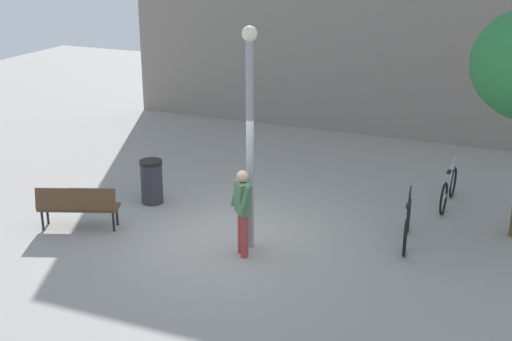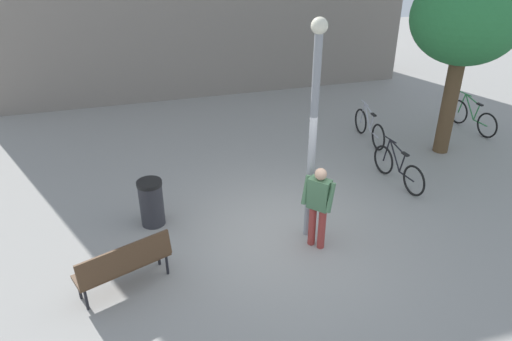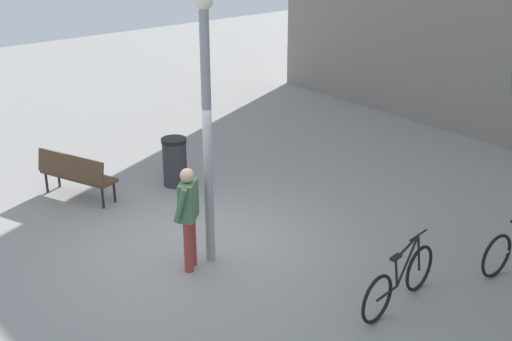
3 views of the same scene
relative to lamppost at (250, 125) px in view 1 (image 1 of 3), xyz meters
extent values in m
plane|color=gray|center=(-0.47, 0.10, -2.42)|extent=(36.00, 36.00, 0.00)
cylinder|color=gray|center=(0.00, 0.00, -0.45)|extent=(0.14, 0.14, 3.93)
sphere|color=#F2EACC|center=(0.00, 0.00, 1.63)|extent=(0.28, 0.28, 0.28)
cylinder|color=#9E3833|center=(0.09, -0.47, -1.99)|extent=(0.14, 0.14, 0.85)
cylinder|color=#9E3833|center=(-0.04, -0.32, -1.99)|extent=(0.14, 0.14, 0.85)
cube|color=#47704C|center=(0.03, -0.40, -1.27)|extent=(0.43, 0.45, 0.60)
sphere|color=tan|center=(0.03, -0.40, -0.86)|extent=(0.22, 0.22, 0.22)
cylinder|color=#47704C|center=(0.15, -0.62, -1.24)|extent=(0.23, 0.22, 0.55)
cylinder|color=#47704C|center=(-0.17, -0.24, -1.24)|extent=(0.23, 0.22, 0.55)
cube|color=#513823|center=(-3.53, -0.57, -1.97)|extent=(1.65, 0.99, 0.06)
cube|color=#513823|center=(-3.46, -0.74, -1.72)|extent=(1.54, 0.69, 0.44)
cylinder|color=black|center=(-4.26, -0.68, -2.21)|extent=(0.05, 0.05, 0.42)
cylinder|color=black|center=(-2.91, -0.16, -2.21)|extent=(0.05, 0.05, 0.42)
cylinder|color=black|center=(-4.14, -0.98, -2.21)|extent=(0.05, 0.05, 0.42)
cylinder|color=black|center=(-2.80, -0.46, -2.21)|extent=(0.05, 0.05, 0.42)
torus|color=black|center=(3.19, 4.14, -2.06)|extent=(0.07, 0.71, 0.71)
torus|color=black|center=(3.15, 3.04, -2.06)|extent=(0.07, 0.71, 0.71)
cylinder|color=#ADADB7|center=(3.18, 3.77, -1.78)|extent=(0.05, 0.50, 0.64)
cylinder|color=#ADADB7|center=(3.17, 3.72, -1.54)|extent=(0.06, 0.58, 0.18)
cylinder|color=#ADADB7|center=(3.17, 3.49, -1.85)|extent=(0.04, 0.14, 0.48)
cylinder|color=#ADADB7|center=(3.16, 3.29, -2.09)|extent=(0.05, 0.50, 0.04)
cylinder|color=#ADADB7|center=(3.19, 4.07, -1.78)|extent=(0.04, 0.17, 0.63)
cube|color=black|center=(3.16, 3.44, -1.59)|extent=(0.09, 0.20, 0.04)
cylinder|color=#ADADB7|center=(3.18, 4.01, -1.47)|extent=(0.04, 0.44, 0.03)
torus|color=black|center=(2.65, 1.84, -2.06)|extent=(0.15, 0.71, 0.71)
torus|color=black|center=(2.80, 0.75, -2.06)|extent=(0.15, 0.71, 0.71)
cylinder|color=black|center=(2.70, 1.48, -1.78)|extent=(0.11, 0.50, 0.64)
cylinder|color=black|center=(2.71, 1.43, -1.54)|extent=(0.12, 0.58, 0.18)
cylinder|color=black|center=(2.74, 1.20, -1.85)|extent=(0.05, 0.14, 0.48)
cylinder|color=black|center=(2.77, 1.00, -2.09)|extent=(0.11, 0.50, 0.04)
cylinder|color=black|center=(2.66, 1.78, -1.78)|extent=(0.06, 0.17, 0.63)
cube|color=black|center=(2.75, 1.15, -1.59)|extent=(0.11, 0.21, 0.04)
cylinder|color=black|center=(2.67, 1.71, -1.47)|extent=(0.09, 0.44, 0.03)
cylinder|color=#2D2D33|center=(-2.89, 1.19, -1.96)|extent=(0.48, 0.48, 0.90)
cylinder|color=black|center=(-2.89, 1.19, -1.47)|extent=(0.50, 0.50, 0.08)
camera|label=1|loc=(4.84, -11.06, 3.38)|focal=48.61mm
camera|label=2|loc=(-3.13, -7.36, 3.35)|focal=34.44mm
camera|label=3|loc=(7.70, -5.31, 2.92)|focal=46.75mm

